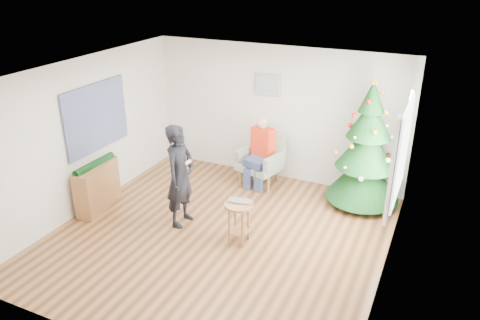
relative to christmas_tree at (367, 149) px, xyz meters
The scene contains 19 objects.
floor 2.93m from the christmas_tree, 131.42° to the right, with size 5.00×5.00×0.00m, color brown.
ceiling 3.15m from the christmas_tree, 131.42° to the right, with size 5.00×5.00×0.00m, color white.
wall_back 1.88m from the christmas_tree, 166.20° to the left, with size 5.00×5.00×0.00m, color silver.
wall_front 4.91m from the christmas_tree, 111.70° to the right, with size 5.00×5.00×0.00m, color silver.
wall_left 4.78m from the christmas_tree, 154.53° to the right, with size 5.00×5.00×0.00m, color silver.
wall_right 2.18m from the christmas_tree, 71.51° to the right, with size 5.00×5.00×0.00m, color silver.
window_panel 1.32m from the christmas_tree, 58.07° to the right, with size 0.04×1.30×1.40m, color white.
curtains 1.31m from the christmas_tree, 59.26° to the right, with size 0.05×1.75×1.50m.
christmas_tree is the anchor object (origin of this frame).
stool 2.61m from the christmas_tree, 125.52° to the right, with size 0.44×0.44×0.67m.
laptop 2.54m from the christmas_tree, 125.52° to the right, with size 0.37×0.24×0.03m, color silver.
armchair 2.05m from the christmas_tree, behind, with size 0.89×0.86×1.01m.
seated_person 1.98m from the christmas_tree, behind, with size 0.50×0.67×1.32m.
standing_man 3.20m from the christmas_tree, 143.04° to the right, with size 0.62×0.41×1.71m, color black.
game_controller 3.07m from the christmas_tree, 140.54° to the right, with size 0.04×0.13×0.04m, color white.
console 4.69m from the christmas_tree, 153.16° to the right, with size 0.30×1.00×0.80m, color brown.
garland 4.65m from the christmas_tree, 153.16° to the right, with size 0.14×0.14×0.90m, color black.
tapestry 4.65m from the christmas_tree, 157.67° to the right, with size 0.03×1.50×1.15m, color black.
framed_picture 2.21m from the christmas_tree, 168.52° to the left, with size 0.52×0.05×0.42m.
Camera 1 is at (2.96, -5.56, 4.06)m, focal length 35.00 mm.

